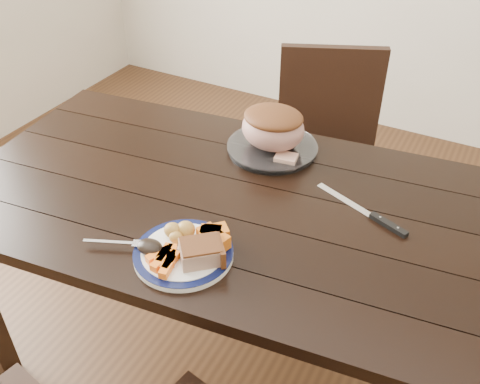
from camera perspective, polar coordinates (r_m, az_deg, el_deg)
The scene contains 15 objects.
ground at distance 2.14m, azimuth -1.70°, elevation -16.48°, with size 4.00×4.00×0.00m, color #472B16.
dining_table at distance 1.66m, azimuth -2.11°, elevation -2.80°, with size 1.69×1.08×0.75m.
chair_far at distance 2.26m, azimuth 9.23°, elevation 4.36°, with size 0.56×0.56×0.93m.
dinner_plate at distance 1.40m, azimuth -6.04°, elevation -6.59°, with size 0.26×0.26×0.02m, color white.
plate_rim at distance 1.40m, azimuth -6.06°, elevation -6.33°, with size 0.26×0.26×0.02m, color #0B1138.
serving_platter at distance 1.81m, azimuth 3.45°, elevation 4.64°, with size 0.30×0.30×0.02m, color white.
pork_slice at distance 1.35m, azimuth -4.18°, elevation -6.44°, with size 0.10×0.08×0.05m, color tan.
roasted_potatoes at distance 1.42m, azimuth -6.50°, elevation -4.17°, with size 0.08×0.07×0.04m.
carrot_batons at distance 1.36m, azimuth -7.94°, elevation -7.10°, with size 0.08×0.11×0.02m.
pumpkin_wedges at distance 1.40m, azimuth -2.84°, elevation -4.76°, with size 0.10×0.09×0.04m.
dark_mushroom at distance 1.39m, azimuth -9.59°, elevation -5.79°, with size 0.07×0.05×0.03m, color black.
fork at distance 1.44m, azimuth -12.51°, elevation -5.35°, with size 0.17×0.09×0.00m.
roast_joint at distance 1.77m, azimuth 3.54°, elevation 6.75°, with size 0.21×0.18×0.14m, color tan.
cut_slice at distance 1.73m, azimuth 4.94°, elevation 3.63°, with size 0.07×0.06×0.02m, color tan.
carving_knife at distance 1.56m, azimuth 14.40°, elevation -2.73°, with size 0.31×0.14×0.01m.
Camera 1 is at (0.66, -1.10, 1.72)m, focal length 40.00 mm.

